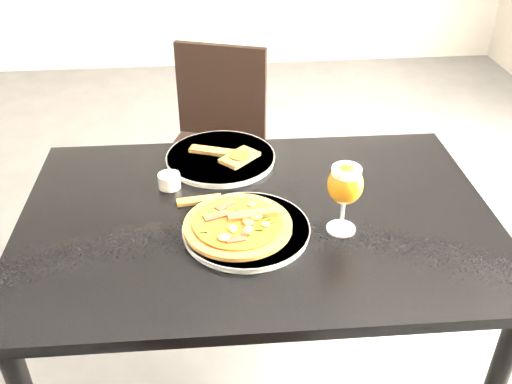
{
  "coord_description": "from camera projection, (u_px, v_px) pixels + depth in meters",
  "views": [
    {
      "loc": [
        0.23,
        -1.25,
        1.59
      ],
      "look_at": [
        0.34,
        -0.1,
        0.83
      ],
      "focal_mm": 40.0,
      "sensor_mm": 36.0,
      "label": 1
    }
  ],
  "objects": [
    {
      "name": "pizza",
      "position": [
        238.0,
        224.0,
        1.37
      ],
      "size": [
        0.26,
        0.26,
        0.03
      ],
      "rotation": [
        0.0,
        0.0,
        -0.18
      ],
      "color": "#9C5725",
      "rests_on": "plate_main"
    },
    {
      "name": "beer_glass",
      "position": [
        345.0,
        185.0,
        1.32
      ],
      "size": [
        0.09,
        0.09,
        0.18
      ],
      "color": "silver",
      "rests_on": "dining_table"
    },
    {
      "name": "chair_far",
      "position": [
        215.0,
        145.0,
        2.34
      ],
      "size": [
        0.5,
        0.5,
        0.85
      ],
      "rotation": [
        0.0,
        0.0,
        -0.33
      ],
      "color": "black",
      "rests_on": "ground"
    },
    {
      "name": "crust_scraps",
      "position": [
        230.0,
        155.0,
        1.65
      ],
      "size": [
        0.21,
        0.15,
        0.02
      ],
      "rotation": [
        0.0,
        0.0,
        0.08
      ],
      "color": "#9C5725",
      "rests_on": "plate_second"
    },
    {
      "name": "dining_table",
      "position": [
        257.0,
        242.0,
        1.49
      ],
      "size": [
        1.21,
        0.82,
        0.75
      ],
      "rotation": [
        0.0,
        0.0,
        -0.02
      ],
      "color": "black",
      "rests_on": "ground"
    },
    {
      "name": "plate_second",
      "position": [
        221.0,
        158.0,
        1.67
      ],
      "size": [
        0.39,
        0.39,
        0.02
      ],
      "primitive_type": "cylinder",
      "rotation": [
        0.0,
        0.0,
        0.31
      ],
      "color": "white",
      "rests_on": "dining_table"
    },
    {
      "name": "sauce_cup",
      "position": [
        169.0,
        180.0,
        1.54
      ],
      "size": [
        0.06,
        0.06,
        0.04
      ],
      "color": "silver",
      "rests_on": "dining_table"
    },
    {
      "name": "plate_main",
      "position": [
        246.0,
        230.0,
        1.38
      ],
      "size": [
        0.38,
        0.38,
        0.02
      ],
      "primitive_type": "cylinder",
      "rotation": [
        0.0,
        0.0,
        -0.3
      ],
      "color": "white",
      "rests_on": "dining_table"
    },
    {
      "name": "loose_crust",
      "position": [
        199.0,
        200.0,
        1.49
      ],
      "size": [
        0.12,
        0.04,
        0.01
      ],
      "primitive_type": "cube",
      "rotation": [
        0.0,
        0.0,
        0.13
      ],
      "color": "#9C5725",
      "rests_on": "dining_table"
    }
  ]
}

